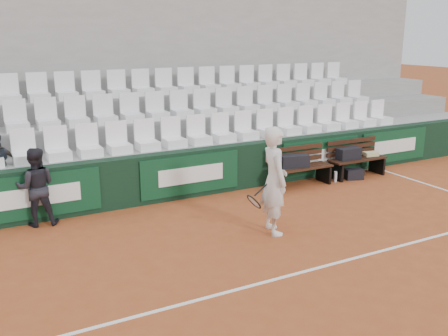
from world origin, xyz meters
TOP-DOWN VIEW (x-y plane):
  - ground at (0.00, 0.00)m, footprint 80.00×80.00m
  - court_baseline at (0.00, 0.00)m, footprint 18.00×0.06m
  - back_barrier at (0.07, 3.99)m, footprint 18.00×0.34m
  - grandstand_tier_front at (0.00, 4.62)m, footprint 18.00×0.95m
  - grandstand_tier_mid at (0.00, 5.58)m, footprint 18.00×0.95m
  - grandstand_tier_back at (0.00, 6.53)m, footprint 18.00×0.95m
  - grandstand_rear_wall at (0.00, 7.15)m, footprint 18.00×0.30m
  - seat_row_front at (0.00, 4.45)m, footprint 11.90×0.44m
  - seat_row_mid at (0.00, 5.40)m, footprint 11.90×0.44m
  - seat_row_back at (0.00, 6.35)m, footprint 11.90×0.44m
  - bench_left at (2.37, 3.48)m, footprint 1.50×0.56m
  - bench_right at (4.03, 3.48)m, footprint 1.50×0.56m
  - sports_bag_left at (2.21, 3.53)m, footprint 0.69×0.41m
  - sports_bag_right at (3.78, 3.53)m, footprint 0.59×0.28m
  - towel at (4.49, 3.53)m, footprint 0.38×0.31m
  - sports_bag_ground at (3.81, 3.32)m, footprint 0.47×0.36m
  - water_bottle_near at (1.69, 3.65)m, footprint 0.07×0.07m
  - water_bottle_far at (3.26, 3.34)m, footprint 0.07×0.07m
  - tennis_player at (0.31, 1.49)m, footprint 0.78×0.76m
  - ball_kid at (-3.25, 3.76)m, footprint 0.78×0.65m

SIDE VIEW (x-z plane):
  - ground at x=0.00m, z-range 0.00..0.00m
  - court_baseline at x=0.00m, z-range 0.00..0.01m
  - water_bottle_near at x=1.69m, z-range 0.00..0.24m
  - sports_bag_ground at x=3.81m, z-range 0.00..0.25m
  - water_bottle_far at x=3.26m, z-range 0.00..0.26m
  - bench_left at x=2.37m, z-range 0.00..0.45m
  - bench_right at x=4.03m, z-range 0.00..0.45m
  - towel at x=4.49m, z-range 0.45..0.54m
  - grandstand_tier_front at x=0.00m, z-range 0.00..1.00m
  - back_barrier at x=0.07m, z-range 0.00..1.00m
  - sports_bag_right at x=3.78m, z-range 0.45..0.72m
  - sports_bag_left at x=2.21m, z-range 0.45..0.72m
  - ball_kid at x=-3.25m, z-range 0.00..1.43m
  - grandstand_tier_mid at x=0.00m, z-range 0.00..1.45m
  - tennis_player at x=0.31m, z-range 0.00..1.87m
  - grandstand_tier_back at x=0.00m, z-range 0.00..1.90m
  - seat_row_front at x=0.00m, z-range 1.00..1.63m
  - seat_row_mid at x=0.00m, z-range 1.45..2.08m
  - grandstand_rear_wall at x=0.00m, z-range 0.00..4.40m
  - seat_row_back at x=0.00m, z-range 1.90..2.53m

